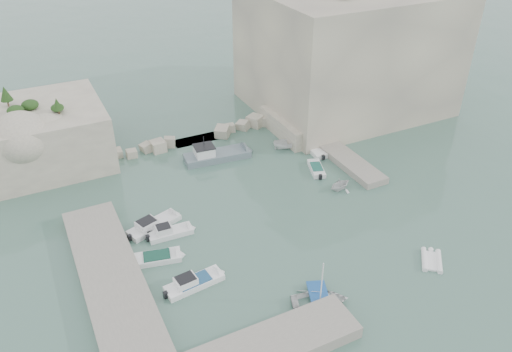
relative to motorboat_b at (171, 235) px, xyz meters
name	(u,v)px	position (x,y,z in m)	size (l,w,h in m)	color
ground	(283,230)	(10.31, -4.18, 0.00)	(400.00, 400.00, 0.00)	#4C7263
cliff_east	(347,50)	(33.31, 18.82, 8.50)	(26.00, 22.00, 17.00)	beige
cliff_terrace	(302,123)	(23.31, 13.82, 1.25)	(8.00, 10.00, 2.50)	beige
outcrop_west	(36,136)	(-9.69, 20.82, 3.50)	(16.00, 14.00, 7.00)	beige
quay_west	(114,286)	(-6.69, -5.18, 0.55)	(5.00, 24.00, 1.10)	#9E9689
ledge_east	(338,153)	(23.81, 5.82, 0.40)	(3.00, 16.00, 0.80)	#9E9689
breakwater	(196,135)	(9.31, 17.82, 0.70)	(28.00, 3.00, 1.40)	beige
motorboat_b	(171,235)	(0.00, 0.00, 0.00)	(4.77, 1.56, 1.40)	white
motorboat_c	(157,260)	(-2.28, -2.97, 0.00)	(4.82, 1.75, 0.70)	white
motorboat_a	(155,227)	(-1.09, 1.90, 0.00)	(6.10, 1.81, 1.40)	silver
motorboat_d	(195,285)	(-0.33, -7.61, 0.00)	(5.71, 1.70, 1.40)	white
rowboat	(320,304)	(8.27, -14.28, 0.00)	(3.44, 4.81, 1.00)	white
inflatable_dinghy	(431,262)	(20.30, -14.46, 0.00)	(3.39, 1.64, 0.44)	white
tender_east_a	(340,189)	(19.68, -0.58, 0.00)	(2.49, 2.88, 1.52)	silver
tender_east_b	(316,171)	(19.44, 3.99, 0.00)	(4.23, 1.44, 0.70)	white
tender_east_c	(314,151)	(21.80, 8.20, 0.00)	(5.08, 1.64, 0.70)	white
tender_east_d	(288,148)	(19.12, 10.32, 0.00)	(1.48, 3.93, 1.52)	white
work_boat	(218,159)	(9.95, 11.89, 0.00)	(8.98, 2.65, 2.20)	slate
rowboat_mast	(322,281)	(8.27, -14.28, 2.60)	(0.10, 0.10, 4.20)	white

